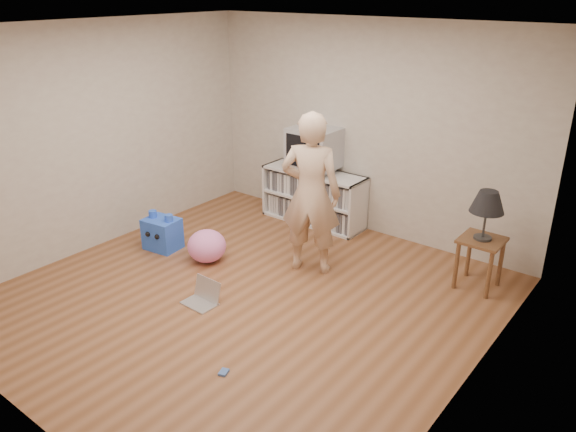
# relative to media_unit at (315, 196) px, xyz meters

# --- Properties ---
(ground) EXTENTS (4.50, 4.50, 0.00)m
(ground) POSITION_rel_media_unit_xyz_m (0.60, -2.04, -0.35)
(ground) COLOR brown
(ground) RESTS_ON ground
(walls) EXTENTS (4.52, 4.52, 2.60)m
(walls) POSITION_rel_media_unit_xyz_m (0.60, -2.04, 0.95)
(walls) COLOR #B8AEA1
(walls) RESTS_ON ground
(ceiling) EXTENTS (4.50, 4.50, 0.01)m
(ceiling) POSITION_rel_media_unit_xyz_m (0.60, -2.04, 2.25)
(ceiling) COLOR white
(ceiling) RESTS_ON walls
(media_unit) EXTENTS (1.40, 0.45, 0.70)m
(media_unit) POSITION_rel_media_unit_xyz_m (0.00, 0.00, 0.00)
(media_unit) COLOR white
(media_unit) RESTS_ON ground
(dvd_deck) EXTENTS (0.45, 0.35, 0.07)m
(dvd_deck) POSITION_rel_media_unit_xyz_m (-0.00, -0.02, 0.39)
(dvd_deck) COLOR gray
(dvd_deck) RESTS_ON media_unit
(crt_tv) EXTENTS (0.60, 0.53, 0.50)m
(crt_tv) POSITION_rel_media_unit_xyz_m (-0.00, -0.02, 0.67)
(crt_tv) COLOR #A5A5AA
(crt_tv) RESTS_ON dvd_deck
(side_table) EXTENTS (0.42, 0.42, 0.55)m
(side_table) POSITION_rel_media_unit_xyz_m (2.35, -0.39, 0.07)
(side_table) COLOR brown
(side_table) RESTS_ON ground
(table_lamp) EXTENTS (0.34, 0.34, 0.52)m
(table_lamp) POSITION_rel_media_unit_xyz_m (2.35, -0.39, 0.59)
(table_lamp) COLOR #333333
(table_lamp) RESTS_ON side_table
(person) EXTENTS (0.76, 0.64, 1.77)m
(person) POSITION_rel_media_unit_xyz_m (0.75, -1.13, 0.54)
(person) COLOR beige
(person) RESTS_ON ground
(laptop) EXTENTS (0.34, 0.28, 0.23)m
(laptop) POSITION_rel_media_unit_xyz_m (0.33, -2.36, -0.29)
(laptop) COLOR silver
(laptop) RESTS_ON ground
(playing_cards) EXTENTS (0.09, 0.11, 0.02)m
(playing_cards) POSITION_rel_media_unit_xyz_m (1.26, -3.04, -0.34)
(playing_cards) COLOR #486FC0
(playing_cards) RESTS_ON ground
(plush_blue) EXTENTS (0.43, 0.38, 0.46)m
(plush_blue) POSITION_rel_media_unit_xyz_m (-0.95, -1.79, -0.15)
(plush_blue) COLOR blue
(plush_blue) RESTS_ON ground
(plush_pink) EXTENTS (0.57, 0.57, 0.37)m
(plush_pink) POSITION_rel_media_unit_xyz_m (-0.29, -1.70, -0.16)
(plush_pink) COLOR #F97DCE
(plush_pink) RESTS_ON ground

